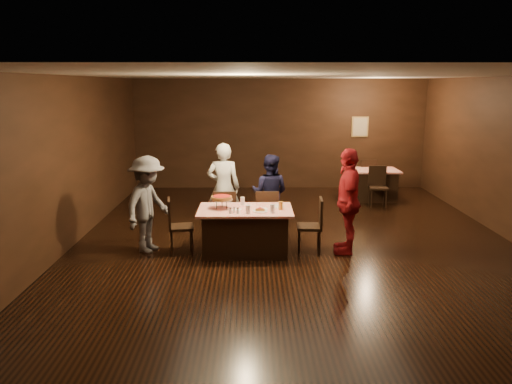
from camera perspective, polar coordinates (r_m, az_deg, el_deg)
room at (r=8.83m, az=4.64°, el=7.59°), size 10.00×10.04×3.02m
main_table at (r=8.58m, az=-1.23°, el=-4.44°), size 1.60×1.00×0.77m
back_table at (r=12.81m, az=13.02°, el=0.82°), size 1.30×0.90×0.77m
chair_far_left at (r=9.29m, az=-3.65°, el=-2.59°), size 0.46×0.46×0.95m
chair_far_right at (r=9.28m, az=1.29°, el=-2.58°), size 0.43×0.43×0.95m
chair_end_left at (r=8.64m, az=-8.57°, el=-3.84°), size 0.48×0.48×0.95m
chair_end_right at (r=8.61m, az=6.12°, el=-3.83°), size 0.45×0.45×0.95m
chair_back_near at (r=12.13m, az=13.80°, el=0.59°), size 0.45×0.45×0.95m
chair_back_far at (r=13.37m, az=12.45°, el=1.71°), size 0.45×0.45×0.95m
diner_white_jacket at (r=9.73m, az=-3.74°, el=0.51°), size 0.65×0.44×1.75m
diner_navy_hoodie at (r=9.76m, az=1.58°, el=-0.11°), size 0.87×0.76×1.52m
diner_grey_knit at (r=8.73m, az=-12.27°, el=-1.39°), size 0.99×1.23×1.67m
diner_red_shirt at (r=8.60m, az=10.47°, el=-1.03°), size 0.59×1.11×1.81m
pizza_stand at (r=8.50m, az=-3.94°, el=-0.68°), size 0.38×0.38×0.22m
plate_with_slice at (r=8.30m, az=0.47°, el=-2.08°), size 0.25×0.25×0.06m
plate_empty at (r=8.63m, az=2.42°, el=-1.65°), size 0.25×0.25×0.01m
glass_front_left at (r=8.17m, az=-0.92°, el=-1.99°), size 0.08×0.08×0.14m
glass_front_right at (r=8.23m, az=1.87°, el=-1.90°), size 0.08×0.08×0.14m
glass_amber at (r=8.43m, az=2.83°, el=-1.56°), size 0.08×0.08×0.14m
glass_back at (r=8.75m, az=-1.55°, el=-1.03°), size 0.08×0.08×0.14m
condiments at (r=8.20m, az=-2.53°, el=-2.10°), size 0.17×0.10×0.09m
napkin_center at (r=8.48m, az=0.79°, el=-1.93°), size 0.19×0.19×0.01m
napkin_left at (r=8.43m, az=-2.27°, el=-2.01°), size 0.21×0.21×0.01m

